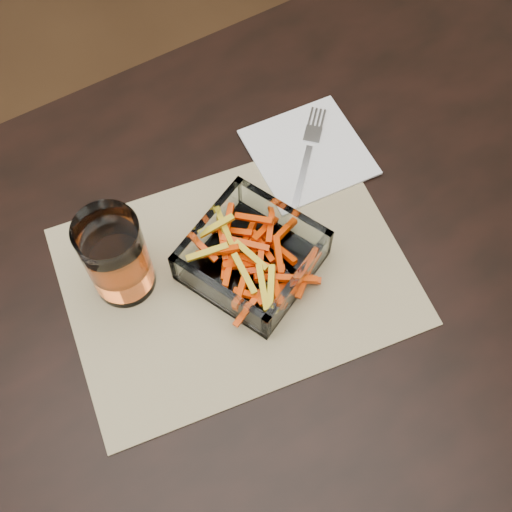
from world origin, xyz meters
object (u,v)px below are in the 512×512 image
object	(u,v)px
fork	(308,152)
tumbler	(117,259)
dining_table	(236,332)
glass_bowl	(252,258)

from	to	relation	value
fork	tumbler	bearing A→B (deg)	-127.02
dining_table	glass_bowl	xyz separation A→B (m)	(0.05, 0.04, 0.12)
tumbler	dining_table	bearing A→B (deg)	-45.65
tumbler	fork	xyz separation A→B (m)	(0.32, 0.05, -0.06)
dining_table	fork	bearing A→B (deg)	36.00
glass_bowl	tumbler	distance (m)	0.18
dining_table	fork	world-z (taller)	fork
tumbler	fork	world-z (taller)	tumbler
glass_bowl	fork	world-z (taller)	glass_bowl
dining_table	tumbler	size ratio (longest dim) A/B	11.33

